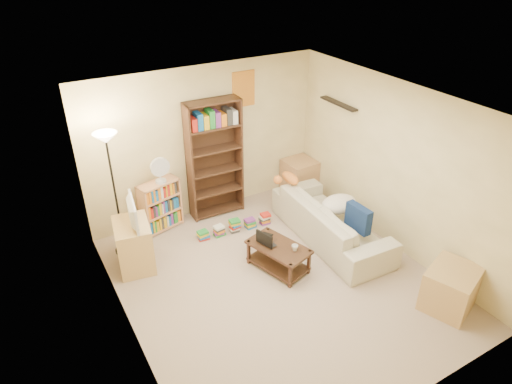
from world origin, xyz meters
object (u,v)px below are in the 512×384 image
(mug, at_px, (295,248))
(tall_bookshelf, at_px, (215,157))
(desk_fan, at_px, (160,169))
(tabby_cat, at_px, (288,178))
(coffee_table, at_px, (278,254))
(side_table, at_px, (299,176))
(end_cabinet, at_px, (451,288))
(floor_lamp, at_px, (109,160))
(tv_stand, at_px, (134,245))
(sofa, at_px, (331,221))
(laptop, at_px, (270,241))
(short_bookshelf, at_px, (161,206))
(television, at_px, (129,213))

(mug, bearing_deg, tall_bookshelf, 96.47)
(desk_fan, bearing_deg, tall_bookshelf, 2.63)
(mug, height_order, tall_bookshelf, tall_bookshelf)
(tabby_cat, relative_size, desk_fan, 1.19)
(coffee_table, xyz_separation_m, side_table, (1.56, 1.73, 0.06))
(tabby_cat, relative_size, coffee_table, 0.52)
(mug, height_order, end_cabinet, end_cabinet)
(floor_lamp, bearing_deg, tall_bookshelf, 9.91)
(tall_bookshelf, xyz_separation_m, end_cabinet, (1.58, -3.54, -0.77))
(tv_stand, bearing_deg, side_table, 20.65)
(tv_stand, height_order, end_cabinet, tv_stand)
(tabby_cat, xyz_separation_m, tall_bookshelf, (-0.95, 0.73, 0.31))
(tall_bookshelf, distance_m, side_table, 1.82)
(tabby_cat, relative_size, mug, 4.92)
(side_table, bearing_deg, tabby_cat, -137.10)
(coffee_table, bearing_deg, end_cabinet, -66.20)
(sofa, xyz_separation_m, laptop, (-1.16, -0.08, 0.08))
(floor_lamp, bearing_deg, short_bookshelf, 22.56)
(tabby_cat, relative_size, end_cabinet, 0.76)
(short_bookshelf, relative_size, side_table, 1.38)
(sofa, bearing_deg, end_cabinet, -165.71)
(laptop, relative_size, end_cabinet, 0.46)
(television, xyz_separation_m, short_bookshelf, (0.66, 0.73, -0.48))
(mug, bearing_deg, laptop, 119.60)
(end_cabinet, bearing_deg, tall_bookshelf, 114.09)
(short_bookshelf, relative_size, desk_fan, 1.96)
(laptop, bearing_deg, tall_bookshelf, -4.98)
(short_bookshelf, bearing_deg, tv_stand, -146.54)
(short_bookshelf, relative_size, floor_lamp, 0.44)
(coffee_table, distance_m, tall_bookshelf, 1.99)
(sofa, height_order, end_cabinet, sofa)
(laptop, bearing_deg, side_table, -51.62)
(tabby_cat, bearing_deg, mug, -119.52)
(tabby_cat, xyz_separation_m, floor_lamp, (-2.65, 0.43, 0.79))
(tabby_cat, relative_size, short_bookshelf, 0.61)
(floor_lamp, relative_size, side_table, 3.15)
(television, bearing_deg, side_table, -69.35)
(mug, distance_m, side_table, 2.40)
(sofa, distance_m, end_cabinet, 1.98)
(laptop, xyz_separation_m, television, (-1.69, 0.94, 0.50))
(laptop, bearing_deg, floor_lamp, 45.36)
(tall_bookshelf, relative_size, end_cabinet, 2.97)
(laptop, bearing_deg, sofa, -92.50)
(laptop, bearing_deg, end_cabinet, -146.59)
(television, bearing_deg, coffee_table, -112.35)
(television, relative_size, side_table, 1.08)
(tabby_cat, distance_m, laptop, 1.36)
(floor_lamp, bearing_deg, laptop, -38.41)
(sofa, relative_size, tall_bookshelf, 1.14)
(coffee_table, xyz_separation_m, floor_lamp, (-1.79, 1.52, 1.28))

